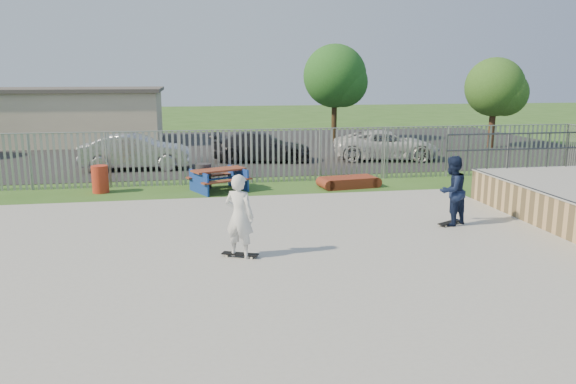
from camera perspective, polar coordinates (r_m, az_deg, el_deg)
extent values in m
plane|color=#31581E|center=(12.38, -3.75, -7.08)|extent=(120.00, 120.00, 0.00)
cube|color=#9E9F99|center=(12.35, -3.76, -6.75)|extent=(15.00, 12.00, 0.15)
cylinder|color=#383A3F|center=(15.64, 24.29, 0.01)|extent=(0.06, 7.00, 0.06)
cube|color=brown|center=(19.68, -7.06, 2.26)|extent=(1.97, 1.41, 0.06)
cube|color=brown|center=(19.19, -6.20, 1.13)|extent=(1.79, 1.01, 0.05)
cube|color=brown|center=(20.27, -7.83, 1.67)|extent=(1.79, 1.01, 0.05)
cube|color=navy|center=(19.74, -7.03, 1.20)|extent=(2.08, 1.97, 0.76)
cube|color=maroon|center=(20.37, 6.20, 1.00)|extent=(1.96, 1.18, 0.37)
cylinder|color=#B02F1B|center=(20.34, -18.54, 1.25)|extent=(0.56, 0.56, 0.94)
cylinder|color=#29292C|center=(20.22, -8.54, 1.61)|extent=(0.54, 0.54, 0.89)
cube|color=black|center=(30.92, -7.57, 4.39)|extent=(40.00, 18.00, 0.02)
imported|color=#A6A6AA|center=(24.71, -15.17, 3.97)|extent=(4.60, 1.69, 1.50)
imported|color=black|center=(26.11, -2.69, 4.61)|extent=(4.89, 2.60, 1.35)
imported|color=silver|center=(27.01, 9.94, 4.71)|extent=(5.24, 3.07, 1.37)
cube|color=beige|center=(35.39, -21.08, 7.07)|extent=(10.00, 6.00, 3.00)
cube|color=#4C4742|center=(35.31, -21.27, 9.65)|extent=(10.40, 6.40, 0.20)
cylinder|color=#3C2B18|center=(33.99, 4.71, 7.93)|extent=(0.32, 0.32, 3.32)
sphere|color=#20521C|center=(33.91, 4.78, 11.67)|extent=(3.72, 3.72, 3.72)
cylinder|color=#452B1B|center=(32.97, 20.02, 6.70)|extent=(0.34, 0.34, 2.83)
sphere|color=#2D541C|center=(32.87, 20.26, 9.98)|extent=(3.17, 3.17, 3.17)
cube|color=black|center=(15.30, 16.11, -2.97)|extent=(0.80, 0.57, 0.02)
cube|color=black|center=(12.22, -4.89, -6.29)|extent=(0.81, 0.50, 0.02)
imported|color=#121B38|center=(15.11, 16.29, 0.12)|extent=(1.11, 1.03, 1.82)
imported|color=silver|center=(11.98, -4.96, -2.46)|extent=(0.79, 0.73, 1.82)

